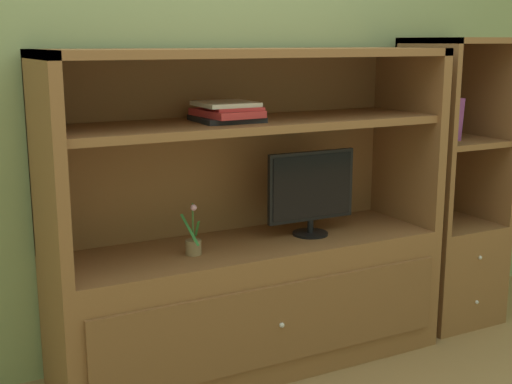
% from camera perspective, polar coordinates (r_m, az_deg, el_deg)
% --- Properties ---
extents(painted_rear_wall, '(6.00, 0.10, 2.80)m').
position_cam_1_polar(painted_rear_wall, '(3.40, -3.20, 10.26)').
color(painted_rear_wall, '#8C9E6B').
rests_on(painted_rear_wall, ground_plane).
extents(media_console, '(1.86, 0.57, 1.50)m').
position_cam_1_polar(media_console, '(3.27, -0.47, -6.43)').
color(media_console, brown).
rests_on(media_console, ground_plane).
extents(tv_monitor, '(0.46, 0.17, 0.41)m').
position_cam_1_polar(tv_monitor, '(3.30, 4.60, 0.15)').
color(tv_monitor, black).
rests_on(tv_monitor, media_console).
extents(potted_plant, '(0.07, 0.13, 0.23)m').
position_cam_1_polar(potted_plant, '(3.04, -5.22, -4.30)').
color(potted_plant, '#8C7251').
rests_on(potted_plant, media_console).
extents(magazine_stack, '(0.28, 0.32, 0.09)m').
position_cam_1_polar(magazine_stack, '(3.05, -2.42, 6.64)').
color(magazine_stack, black).
rests_on(magazine_stack, media_console).
extents(bookshelf_tall, '(0.47, 0.49, 1.54)m').
position_cam_1_polar(bookshelf_tall, '(3.95, 15.60, -2.98)').
color(bookshelf_tall, brown).
rests_on(bookshelf_tall, ground_plane).
extents(upright_book_row, '(0.16, 0.17, 0.25)m').
position_cam_1_polar(upright_book_row, '(3.77, 15.15, 5.92)').
color(upright_book_row, '#338C4C').
rests_on(upright_book_row, bookshelf_tall).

